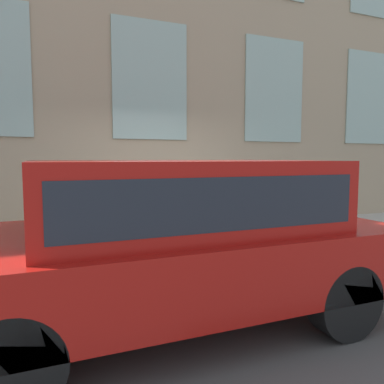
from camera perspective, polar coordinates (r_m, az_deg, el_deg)
The scene contains 6 objects.
ground_plane at distance 5.15m, azimuth 1.45°, elevation -12.49°, with size 80.00×80.00×0.00m, color #514F4C.
sidewalk at distance 6.17m, azimuth -3.04°, elevation -8.62°, with size 2.34×60.00×0.18m.
building_facade at distance 7.67m, azimuth -6.82°, elevation 24.36°, with size 0.33×40.00×8.16m.
fire_hydrant at distance 5.56m, azimuth -1.96°, elevation -5.25°, with size 0.36×0.47×0.74m.
person at distance 6.18m, azimuth 1.76°, elevation -0.65°, with size 0.30×0.20×1.25m.
parked_truck_red_near at distance 3.53m, azimuth -2.75°, elevation -5.83°, with size 1.97×4.22×1.54m.
Camera 1 is at (-4.47, 2.00, 1.57)m, focal length 35.00 mm.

